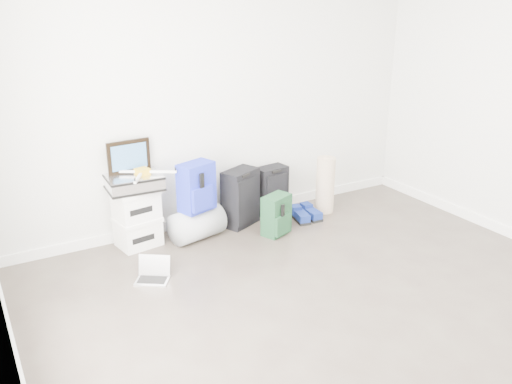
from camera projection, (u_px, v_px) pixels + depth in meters
ground at (384, 341)px, 3.75m from camera, size 5.00×5.00×0.00m
room_envelope at (406, 92)px, 3.17m from camera, size 4.52×5.02×2.71m
boxes_stack at (137, 218)px, 5.08m from camera, size 0.44×0.38×0.56m
briefcase at (134, 182)px, 4.96m from camera, size 0.50×0.38×0.14m
painting at (129, 156)px, 4.96m from camera, size 0.41×0.06×0.30m
drone at (142, 171)px, 4.94m from camera, size 0.55×0.55×0.06m
duffel_bag at (197, 224)px, 5.26m from camera, size 0.56×0.42×0.31m
blue_backpack at (197, 188)px, 5.10m from camera, size 0.38×0.33×0.47m
large_suitcase at (241, 198)px, 5.53m from camera, size 0.44×0.37×0.59m
green_backpack at (277, 216)px, 5.34m from camera, size 0.33×0.30×0.41m
carry_on at (272, 190)px, 5.83m from camera, size 0.36×0.26×0.53m
shoes at (306, 215)px, 5.75m from camera, size 0.29×0.32×0.10m
rolled_rug at (325, 185)px, 5.87m from camera, size 0.20×0.20×0.61m
laptop at (153, 274)px, 4.55m from camera, size 0.33×0.31×0.19m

